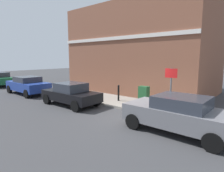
{
  "coord_description": "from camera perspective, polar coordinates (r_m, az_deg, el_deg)",
  "views": [
    {
      "loc": [
        -7.69,
        -5.0,
        2.91
      ],
      "look_at": [
        1.08,
        2.39,
        1.2
      ],
      "focal_mm": 30.22,
      "sensor_mm": 36.0,
      "label": 1
    }
  ],
  "objects": [
    {
      "name": "street_sign",
      "position": [
        9.42,
        17.37,
        0.47
      ],
      "size": [
        0.08,
        0.6,
        2.3
      ],
      "color": "#59595B",
      "rests_on": "sidewalk"
    },
    {
      "name": "bollard_far_kerb",
      "position": [
        12.89,
        -7.61,
        -1.45
      ],
      "size": [
        0.14,
        0.14,
        1.04
      ],
      "color": "black",
      "rests_on": "sidewalk"
    },
    {
      "name": "sidewalk",
      "position": [
        14.86,
        -8.67,
        -2.61
      ],
      "size": [
        2.62,
        30.0,
        0.15
      ],
      "primitive_type": "cube",
      "color": "gray",
      "rests_on": "ground"
    },
    {
      "name": "ground",
      "position": [
        9.63,
        6.84,
        -9.18
      ],
      "size": [
        80.0,
        80.0,
        0.0
      ],
      "primitive_type": "plane",
      "color": "#38383A"
    },
    {
      "name": "corner_building",
      "position": [
        16.89,
        9.26,
        10.43
      ],
      "size": [
        7.26,
        11.39,
        7.03
      ],
      "color": "brown",
      "rests_on": "ground"
    },
    {
      "name": "utility_cabinet",
      "position": [
        11.07,
        9.57,
        -3.26
      ],
      "size": [
        0.46,
        0.61,
        1.15
      ],
      "color": "#1E4C28",
      "rests_on": "sidewalk"
    },
    {
      "name": "car_blue",
      "position": [
        16.76,
        -24.1,
        0.31
      ],
      "size": [
        1.97,
        4.27,
        1.42
      ],
      "rotation": [
        0.0,
        0.0,
        1.56
      ],
      "color": "navy",
      "rests_on": "ground"
    },
    {
      "name": "bollard_near_cabinet",
      "position": [
        12.22,
        1.98,
        -1.92
      ],
      "size": [
        0.14,
        0.14,
        1.04
      ],
      "color": "black",
      "rests_on": "sidewalk"
    },
    {
      "name": "car_grey",
      "position": [
        7.87,
        19.35,
        -7.84
      ],
      "size": [
        1.99,
        4.11,
        1.47
      ],
      "rotation": [
        0.0,
        0.0,
        1.56
      ],
      "color": "slate",
      "rests_on": "ground"
    },
    {
      "name": "car_black",
      "position": [
        11.95,
        -12.34,
        -2.33
      ],
      "size": [
        1.86,
        3.94,
        1.39
      ],
      "rotation": [
        0.0,
        0.0,
        1.58
      ],
      "color": "black",
      "rests_on": "ground"
    }
  ]
}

